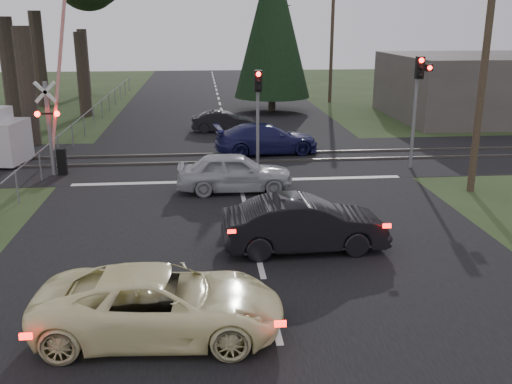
{
  "coord_description": "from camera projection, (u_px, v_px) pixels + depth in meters",
  "views": [
    {
      "loc": [
        -1.41,
        -13.5,
        6.12
      ],
      "look_at": [
        0.11,
        2.34,
        1.3
      ],
      "focal_mm": 40.0,
      "sensor_mm": 36.0,
      "label": 1
    }
  ],
  "objects": [
    {
      "name": "utility_pole_mid",
      "position": [
        332.0,
        39.0,
        42.76
      ],
      "size": [
        1.8,
        0.26,
        9.0
      ],
      "color": "#4C3D2D",
      "rests_on": "ground"
    },
    {
      "name": "traffic_signal_right",
      "position": [
        418.0,
        91.0,
        23.52
      ],
      "size": [
        0.68,
        0.48,
        4.7
      ],
      "color": "slate",
      "rests_on": "ground"
    },
    {
      "name": "rail_corridor",
      "position": [
        234.0,
        158.0,
        26.2
      ],
      "size": [
        120.0,
        8.0,
        0.01
      ],
      "primitive_type": "cube",
      "color": "black",
      "rests_on": "ground"
    },
    {
      "name": "dark_hatchback",
      "position": [
        305.0,
        224.0,
        15.63
      ],
      "size": [
        4.54,
        1.73,
        1.48
      ],
      "primitive_type": "imported",
      "rotation": [
        0.0,
        0.0,
        1.61
      ],
      "color": "black",
      "rests_on": "ground"
    },
    {
      "name": "cream_coupe",
      "position": [
        161.0,
        303.0,
        11.38
      ],
      "size": [
        5.08,
        2.59,
        1.37
      ],
      "primitive_type": "imported",
      "rotation": [
        0.0,
        0.0,
        1.51
      ],
      "color": "#FAF2B3",
      "rests_on": "ground"
    },
    {
      "name": "road",
      "position": [
        236.0,
        169.0,
        24.29
      ],
      "size": [
        14.0,
        100.0,
        0.01
      ],
      "primitive_type": "cube",
      "color": "black",
      "rests_on": "ground"
    },
    {
      "name": "rail_near",
      "position": [
        235.0,
        162.0,
        25.42
      ],
      "size": [
        120.0,
        0.12,
        0.1
      ],
      "primitive_type": "cube",
      "color": "#59544C",
      "rests_on": "ground"
    },
    {
      "name": "building_right",
      "position": [
        502.0,
        86.0,
        36.79
      ],
      "size": [
        14.0,
        10.0,
        4.0
      ],
      "primitive_type": "cube",
      "color": "#59514C",
      "rests_on": "ground"
    },
    {
      "name": "rail_far",
      "position": [
        233.0,
        154.0,
        26.95
      ],
      "size": [
        120.0,
        0.12,
        0.1
      ],
      "primitive_type": "cube",
      "color": "#59544C",
      "rests_on": "ground"
    },
    {
      "name": "dark_car_far",
      "position": [
        223.0,
        122.0,
        32.35
      ],
      "size": [
        3.59,
        1.4,
        1.16
      ],
      "primitive_type": "imported",
      "rotation": [
        0.0,
        0.0,
        1.52
      ],
      "color": "black",
      "rests_on": "ground"
    },
    {
      "name": "conifer_tree",
      "position": [
        273.0,
        22.0,
        38.12
      ],
      "size": [
        5.2,
        5.2,
        11.0
      ],
      "color": "#473D33",
      "rests_on": "ground"
    },
    {
      "name": "utility_pole_near",
      "position": [
        485.0,
        61.0,
        19.89
      ],
      "size": [
        1.8,
        0.26,
        9.0
      ],
      "color": "#4C3D2D",
      "rests_on": "ground"
    },
    {
      "name": "utility_pole_far",
      "position": [
        284.0,
        32.0,
        66.58
      ],
      "size": [
        1.8,
        0.26,
        9.0
      ],
      "color": "#4C3D2D",
      "rests_on": "ground"
    },
    {
      "name": "crossing_signal",
      "position": [
        55.0,
        126.0,
        22.83
      ],
      "size": [
        1.62,
        0.38,
        6.96
      ],
      "color": "slate",
      "rests_on": "ground"
    },
    {
      "name": "fence_left",
      "position": [
        99.0,
        122.0,
        35.49
      ],
      "size": [
        0.1,
        36.0,
        1.2
      ],
      "primitive_type": null,
      "color": "slate",
      "rests_on": "ground"
    },
    {
      "name": "blue_sedan",
      "position": [
        266.0,
        139.0,
        27.01
      ],
      "size": [
        5.09,
        2.49,
        1.42
      ],
      "primitive_type": "imported",
      "rotation": [
        0.0,
        0.0,
        1.67
      ],
      "color": "#1A1B4E",
      "rests_on": "ground"
    },
    {
      "name": "ground",
      "position": [
        260.0,
        266.0,
        14.77
      ],
      "size": [
        120.0,
        120.0,
        0.0
      ],
      "primitive_type": "plane",
      "color": "#28391A",
      "rests_on": "ground"
    },
    {
      "name": "traffic_signal_center",
      "position": [
        258.0,
        101.0,
        24.22
      ],
      "size": [
        0.32,
        0.48,
        4.1
      ],
      "color": "slate",
      "rests_on": "ground"
    },
    {
      "name": "silver_car",
      "position": [
        235.0,
        172.0,
        21.03
      ],
      "size": [
        4.3,
        1.83,
        1.45
      ],
      "primitive_type": "imported",
      "rotation": [
        0.0,
        0.0,
        1.54
      ],
      "color": "#A9ACB1",
      "rests_on": "ground"
    },
    {
      "name": "stop_line",
      "position": [
        239.0,
        181.0,
        22.57
      ],
      "size": [
        13.0,
        0.35,
        0.0
      ],
      "primitive_type": "cube",
      "color": "silver",
      "rests_on": "ground"
    }
  ]
}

